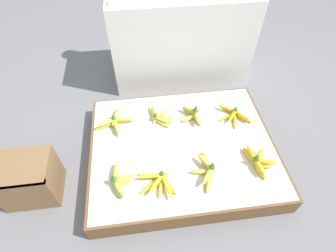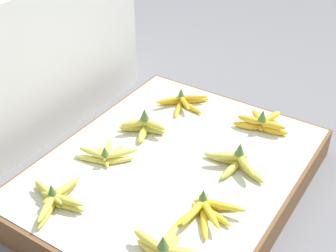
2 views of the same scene
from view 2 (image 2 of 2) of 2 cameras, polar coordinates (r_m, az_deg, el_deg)
name	(u,v)px [view 2 (image 2 of 2)]	position (r m, az deg, el deg)	size (l,w,h in m)	color
ground_plane	(172,189)	(1.90, 0.45, -7.72)	(10.00, 10.00, 0.00)	slate
display_platform	(172,176)	(1.85, 0.46, -6.17)	(1.13, 0.91, 0.14)	brown
back_vendor_table	(27,49)	(2.28, -16.85, 8.96)	(1.04, 0.48, 0.69)	white
banana_bunch_front_left	(166,247)	(1.46, -0.30, -14.56)	(0.13, 0.23, 0.11)	#DBCC4C
banana_bunch_front_midleft	(207,210)	(1.59, 4.76, -10.22)	(0.21, 0.19, 0.09)	yellow
banana_bunch_front_midright	(235,162)	(1.78, 8.22, -4.38)	(0.15, 0.27, 0.11)	gold
banana_bunch_front_right	(262,122)	(2.01, 11.43, 0.44)	(0.16, 0.23, 0.11)	gold
banana_bunch_middle_left	(55,198)	(1.67, -13.60, -8.56)	(0.25, 0.25, 0.09)	gold
banana_bunch_middle_midleft	(106,155)	(1.82, -7.51, -3.51)	(0.17, 0.21, 0.09)	#DBCC4C
banana_bunch_middle_midright	(143,126)	(1.95, -3.03, -0.04)	(0.14, 0.20, 0.11)	gold
banana_bunch_middle_right	(183,102)	(2.13, 1.86, 2.97)	(0.22, 0.22, 0.08)	gold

